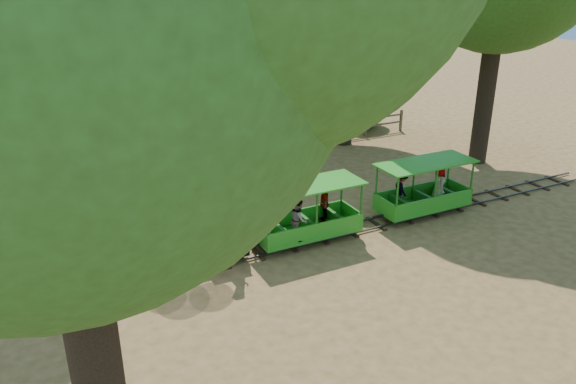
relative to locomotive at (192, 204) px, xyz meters
name	(u,v)px	position (x,y,z in m)	size (l,w,h in m)	color
ground	(320,238)	(3.72, -0.07, -1.79)	(90.00, 90.00, 0.00)	#A27046
track	(320,236)	(3.72, -0.07, -1.72)	(22.00, 1.00, 0.10)	#3F3D3A
locomotive	(192,204)	(0.00, 0.00, 0.00)	(2.87, 1.30, 3.18)	black
carriage_front	(308,218)	(3.32, -0.08, -1.04)	(3.17, 1.38, 1.65)	#2A8F1F
carriage_rear	(422,192)	(7.42, -0.02, -1.04)	(3.17, 1.31, 1.65)	#2A8F1F
fence	(222,145)	(3.72, 7.93, -1.21)	(18.10, 0.10, 1.00)	brown
shrub_mid_w	(187,127)	(2.69, 9.23, -0.65)	(3.29, 2.53, 2.27)	#2D6B1E
shrub_mid_e	(213,131)	(3.84, 9.23, -0.98)	(2.33, 1.79, 1.61)	#2D6B1E
shrub_east	(363,109)	(11.40, 9.23, -0.90)	(2.56, 1.97, 1.77)	#2D6B1E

